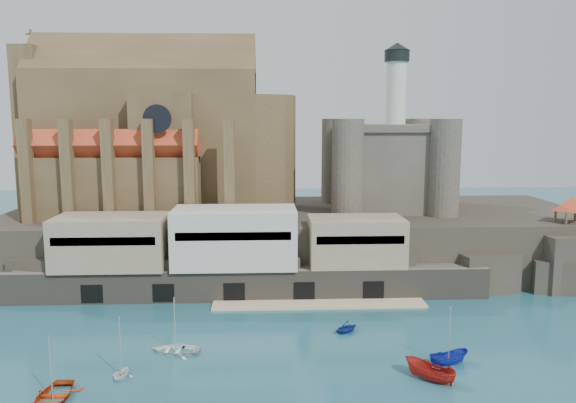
% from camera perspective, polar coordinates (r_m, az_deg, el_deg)
% --- Properties ---
extents(ground, '(300.00, 300.00, 0.00)m').
position_cam_1_polar(ground, '(63.72, 2.97, -15.74)').
color(ground, '#1B4E5B').
rests_on(ground, ground).
extents(promontory, '(100.00, 36.00, 10.00)m').
position_cam_1_polar(promontory, '(99.64, 0.73, -3.81)').
color(promontory, black).
rests_on(promontory, ground).
extents(quay, '(70.00, 12.00, 13.05)m').
position_cam_1_polar(quay, '(83.47, -5.53, -5.47)').
color(quay, '#5E574B').
rests_on(quay, ground).
extents(church, '(47.00, 25.93, 30.51)m').
position_cam_1_polar(church, '(101.44, -13.04, 6.01)').
color(church, '#4F3E24').
rests_on(church, promontory).
extents(castle_keep, '(21.20, 21.20, 29.30)m').
position_cam_1_polar(castle_keep, '(101.58, 9.91, 3.94)').
color(castle_keep, '#464237').
rests_on(castle_keep, promontory).
extents(rock_outcrop, '(14.50, 10.50, 8.70)m').
position_cam_1_polar(rock_outcrop, '(98.83, 26.57, -5.36)').
color(rock_outcrop, black).
rests_on(rock_outcrop, ground).
extents(pavilion, '(6.40, 6.40, 5.40)m').
position_cam_1_polar(pavilion, '(97.39, 26.86, -0.35)').
color(pavilion, '#4F3E24').
rests_on(pavilion, rock_outcrop).
extents(boat_0, '(4.60, 1.43, 6.39)m').
position_cam_1_polar(boat_0, '(59.83, -22.78, -18.12)').
color(boat_0, '#AD2D08').
rests_on(boat_0, ground).
extents(boat_2, '(2.18, 2.15, 4.62)m').
position_cam_1_polar(boat_2, '(65.00, 15.97, -15.57)').
color(boat_2, '#14249E').
rests_on(boat_2, ground).
extents(boat_4, '(2.88, 2.08, 3.03)m').
position_cam_1_polar(boat_4, '(62.28, -16.54, -16.69)').
color(boat_4, white).
rests_on(boat_4, ground).
extents(boat_5, '(2.98, 2.98, 5.53)m').
position_cam_1_polar(boat_5, '(61.04, 14.18, -17.14)').
color(boat_5, '#AA1F16').
rests_on(boat_5, ground).
extents(boat_6, '(1.81, 4.08, 5.52)m').
position_cam_1_polar(boat_6, '(66.73, -11.35, -14.75)').
color(boat_6, white).
rests_on(boat_6, ground).
extents(boat_7, '(3.16, 3.44, 3.41)m').
position_cam_1_polar(boat_7, '(71.35, 5.91, -13.05)').
color(boat_7, navy).
rests_on(boat_7, ground).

